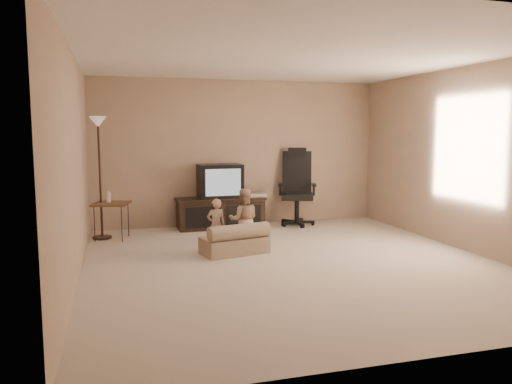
% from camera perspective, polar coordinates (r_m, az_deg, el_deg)
% --- Properties ---
extents(floor, '(5.50, 5.50, 0.00)m').
position_cam_1_polar(floor, '(6.27, 4.11, -8.06)').
color(floor, beige).
rests_on(floor, ground).
extents(room_shell, '(5.50, 5.50, 5.50)m').
position_cam_1_polar(room_shell, '(6.06, 4.23, 5.96)').
color(room_shell, white).
rests_on(room_shell, floor).
extents(tv_stand, '(1.51, 0.58, 1.08)m').
position_cam_1_polar(tv_stand, '(8.44, -4.06, -1.08)').
color(tv_stand, black).
rests_on(tv_stand, floor).
extents(office_chair, '(0.78, 0.80, 1.34)m').
position_cam_1_polar(office_chair, '(8.73, 4.69, -0.59)').
color(office_chair, black).
rests_on(office_chair, floor).
extents(side_table, '(0.61, 0.61, 0.75)m').
position_cam_1_polar(side_table, '(7.82, -16.24, -1.31)').
color(side_table, brown).
rests_on(side_table, floor).
extents(floor_lamp, '(0.29, 0.29, 1.84)m').
position_cam_1_polar(floor_lamp, '(7.82, -17.52, 4.59)').
color(floor_lamp, '#301D15').
rests_on(floor_lamp, floor).
extents(child_sofa, '(0.93, 0.65, 0.42)m').
position_cam_1_polar(child_sofa, '(6.66, -2.34, -5.65)').
color(child_sofa, gray).
rests_on(child_sofa, floor).
extents(toddler_left, '(0.28, 0.22, 0.72)m').
position_cam_1_polar(toddler_left, '(6.81, -4.58, -3.76)').
color(toddler_left, tan).
rests_on(toddler_left, floor).
extents(toddler_right, '(0.45, 0.31, 0.85)m').
position_cam_1_polar(toddler_right, '(6.81, -1.42, -3.18)').
color(toddler_right, tan).
rests_on(toddler_right, floor).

